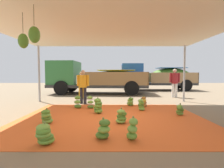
{
  "coord_description": "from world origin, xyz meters",
  "views": [
    {
      "loc": [
        0.02,
        -5.2,
        1.4
      ],
      "look_at": [
        0.01,
        2.5,
        0.97
      ],
      "focal_mm": 26.05,
      "sensor_mm": 36.0,
      "label": 1
    }
  ],
  "objects_px": {
    "banana_bunch_2": "(104,130)",
    "banana_bunch_10": "(133,130)",
    "banana_bunch_3": "(144,102)",
    "worker_1": "(81,83)",
    "banana_bunch_11": "(47,117)",
    "cargo_truck_main": "(94,78)",
    "banana_bunch_9": "(98,106)",
    "banana_bunch_8": "(45,135)",
    "worker_2": "(83,84)",
    "worker_0": "(175,81)",
    "banana_bunch_7": "(121,117)",
    "banana_bunch_5": "(180,110)",
    "banana_bunch_6": "(141,105)",
    "banana_bunch_0": "(90,103)",
    "banana_bunch_4": "(78,102)",
    "cargo_truck_far": "(156,76)",
    "banana_bunch_1": "(130,102)"
  },
  "relations": [
    {
      "from": "banana_bunch_11",
      "to": "worker_2",
      "type": "xyz_separation_m",
      "value": [
        0.47,
        3.29,
        0.75
      ]
    },
    {
      "from": "banana_bunch_11",
      "to": "worker_2",
      "type": "distance_m",
      "value": 3.41
    },
    {
      "from": "banana_bunch_0",
      "to": "banana_bunch_4",
      "type": "xyz_separation_m",
      "value": [
        -0.54,
        0.04,
        0.0
      ]
    },
    {
      "from": "banana_bunch_6",
      "to": "banana_bunch_10",
      "type": "xyz_separation_m",
      "value": [
        -0.71,
        -2.89,
        0.01
      ]
    },
    {
      "from": "banana_bunch_7",
      "to": "banana_bunch_5",
      "type": "bearing_deg",
      "value": 23.58
    },
    {
      "from": "cargo_truck_main",
      "to": "banana_bunch_3",
      "type": "bearing_deg",
      "value": -61.9
    },
    {
      "from": "banana_bunch_10",
      "to": "worker_1",
      "type": "bearing_deg",
      "value": 109.66
    },
    {
      "from": "banana_bunch_2",
      "to": "banana_bunch_5",
      "type": "height_order",
      "value": "banana_bunch_2"
    },
    {
      "from": "banana_bunch_10",
      "to": "cargo_truck_far",
      "type": "xyz_separation_m",
      "value": [
        3.58,
        11.57,
        1.03
      ]
    },
    {
      "from": "banana_bunch_2",
      "to": "worker_1",
      "type": "height_order",
      "value": "worker_1"
    },
    {
      "from": "banana_bunch_5",
      "to": "worker_1",
      "type": "relative_size",
      "value": 0.27
    },
    {
      "from": "banana_bunch_2",
      "to": "cargo_truck_main",
      "type": "bearing_deg",
      "value": 97.61
    },
    {
      "from": "banana_bunch_2",
      "to": "banana_bunch_8",
      "type": "distance_m",
      "value": 1.2
    },
    {
      "from": "banana_bunch_4",
      "to": "banana_bunch_8",
      "type": "relative_size",
      "value": 1.14
    },
    {
      "from": "banana_bunch_2",
      "to": "worker_2",
      "type": "xyz_separation_m",
      "value": [
        -1.22,
        4.41,
        0.74
      ]
    },
    {
      "from": "banana_bunch_11",
      "to": "banana_bunch_9",
      "type": "bearing_deg",
      "value": 42.06
    },
    {
      "from": "banana_bunch_3",
      "to": "banana_bunch_10",
      "type": "relative_size",
      "value": 0.98
    },
    {
      "from": "banana_bunch_7",
      "to": "banana_bunch_9",
      "type": "relative_size",
      "value": 0.78
    },
    {
      "from": "banana_bunch_7",
      "to": "banana_bunch_11",
      "type": "bearing_deg",
      "value": -178.78
    },
    {
      "from": "banana_bunch_0",
      "to": "banana_bunch_5",
      "type": "bearing_deg",
      "value": -20.38
    },
    {
      "from": "banana_bunch_2",
      "to": "banana_bunch_11",
      "type": "height_order",
      "value": "banana_bunch_2"
    },
    {
      "from": "banana_bunch_6",
      "to": "cargo_truck_main",
      "type": "bearing_deg",
      "value": 113.01
    },
    {
      "from": "banana_bunch_4",
      "to": "banana_bunch_9",
      "type": "relative_size",
      "value": 0.95
    },
    {
      "from": "banana_bunch_4",
      "to": "banana_bunch_9",
      "type": "bearing_deg",
      "value": -45.6
    },
    {
      "from": "banana_bunch_10",
      "to": "banana_bunch_8",
      "type": "bearing_deg",
      "value": -172.73
    },
    {
      "from": "banana_bunch_4",
      "to": "banana_bunch_10",
      "type": "relative_size",
      "value": 1.07
    },
    {
      "from": "banana_bunch_9",
      "to": "banana_bunch_11",
      "type": "xyz_separation_m",
      "value": [
        -1.37,
        -1.23,
        -0.07
      ]
    },
    {
      "from": "banana_bunch_9",
      "to": "worker_0",
      "type": "xyz_separation_m",
      "value": [
        4.41,
        4.29,
        0.77
      ]
    },
    {
      "from": "banana_bunch_2",
      "to": "banana_bunch_10",
      "type": "bearing_deg",
      "value": -5.07
    },
    {
      "from": "banana_bunch_5",
      "to": "banana_bunch_8",
      "type": "distance_m",
      "value": 4.37
    },
    {
      "from": "banana_bunch_6",
      "to": "banana_bunch_7",
      "type": "height_order",
      "value": "banana_bunch_6"
    },
    {
      "from": "banana_bunch_1",
      "to": "banana_bunch_2",
      "type": "height_order",
      "value": "banana_bunch_2"
    },
    {
      "from": "banana_bunch_5",
      "to": "banana_bunch_6",
      "type": "xyz_separation_m",
      "value": [
        -1.2,
        0.77,
        0.03
      ]
    },
    {
      "from": "banana_bunch_11",
      "to": "cargo_truck_main",
      "type": "xyz_separation_m",
      "value": [
        0.52,
        7.59,
        1.0
      ]
    },
    {
      "from": "banana_bunch_3",
      "to": "banana_bunch_8",
      "type": "relative_size",
      "value": 1.04
    },
    {
      "from": "banana_bunch_0",
      "to": "cargo_truck_main",
      "type": "bearing_deg",
      "value": 94.67
    },
    {
      "from": "banana_bunch_1",
      "to": "banana_bunch_8",
      "type": "height_order",
      "value": "banana_bunch_8"
    },
    {
      "from": "banana_bunch_8",
      "to": "worker_2",
      "type": "relative_size",
      "value": 0.3
    },
    {
      "from": "banana_bunch_5",
      "to": "banana_bunch_6",
      "type": "height_order",
      "value": "banana_bunch_6"
    },
    {
      "from": "banana_bunch_2",
      "to": "cargo_truck_main",
      "type": "distance_m",
      "value": 8.84
    },
    {
      "from": "banana_bunch_6",
      "to": "cargo_truck_main",
      "type": "relative_size",
      "value": 0.07
    },
    {
      "from": "banana_bunch_3",
      "to": "worker_1",
      "type": "height_order",
      "value": "worker_1"
    },
    {
      "from": "banana_bunch_11",
      "to": "banana_bunch_7",
      "type": "bearing_deg",
      "value": 1.22
    },
    {
      "from": "banana_bunch_11",
      "to": "cargo_truck_main",
      "type": "height_order",
      "value": "cargo_truck_main"
    },
    {
      "from": "cargo_truck_main",
      "to": "worker_2",
      "type": "bearing_deg",
      "value": -90.76
    },
    {
      "from": "banana_bunch_6",
      "to": "banana_bunch_11",
      "type": "xyz_separation_m",
      "value": [
        -3.02,
        -1.72,
        -0.02
      ]
    },
    {
      "from": "banana_bunch_0",
      "to": "banana_bunch_10",
      "type": "bearing_deg",
      "value": -68.04
    },
    {
      "from": "banana_bunch_3",
      "to": "banana_bunch_9",
      "type": "height_order",
      "value": "banana_bunch_9"
    },
    {
      "from": "banana_bunch_1",
      "to": "banana_bunch_7",
      "type": "relative_size",
      "value": 0.96
    },
    {
      "from": "cargo_truck_main",
      "to": "worker_0",
      "type": "distance_m",
      "value": 5.65
    }
  ]
}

